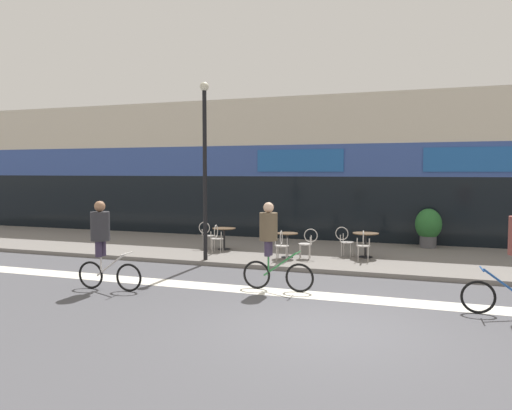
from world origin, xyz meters
TOP-DOWN VIEW (x-y plane):
  - ground_plane at (0.00, 0.00)m, footprint 120.00×120.00m
  - sidewalk_slab at (0.00, 7.25)m, footprint 40.00×5.50m
  - storefront_facade at (0.00, 11.96)m, footprint 40.00×4.06m
  - bike_lane_stripe at (0.00, 2.17)m, footprint 36.00×0.70m
  - bistro_table_0 at (-4.80, 6.74)m, footprint 0.76×0.76m
  - bistro_table_1 at (-2.40, 5.93)m, footprint 0.65×0.65m
  - bistro_table_2 at (-0.17, 6.73)m, footprint 0.77×0.77m
  - cafe_chair_0_near at (-4.79, 6.11)m, footprint 0.45×0.60m
  - cafe_chair_0_side at (-5.42, 6.74)m, footprint 0.58×0.40m
  - cafe_chair_1_near at (-2.39, 5.30)m, footprint 0.45×0.60m
  - cafe_chair_1_side at (-1.77, 5.94)m, footprint 0.60×0.45m
  - cafe_chair_2_near at (-0.16, 6.10)m, footprint 0.44×0.59m
  - cafe_chair_2_side at (-0.80, 6.73)m, footprint 0.59×0.44m
  - planter_pot at (1.61, 9.42)m, footprint 0.88×0.88m
  - lamp_post at (-4.57, 4.78)m, footprint 0.26×0.26m
  - cyclist_1 at (-5.43, 1.09)m, footprint 1.64×0.50m
  - cyclist_2 at (-1.78, 2.32)m, footprint 1.68×0.48m

SIDE VIEW (x-z plane):
  - ground_plane at x=0.00m, z-range 0.00..0.00m
  - bike_lane_stripe at x=0.00m, z-range 0.00..0.01m
  - sidewalk_slab at x=0.00m, z-range 0.00..0.12m
  - cafe_chair_0_near at x=-4.79m, z-range 0.19..1.09m
  - cafe_chair_0_side at x=-5.42m, z-range 0.19..1.09m
  - cafe_chair_1_near at x=-2.39m, z-range 0.19..1.09m
  - cafe_chair_1_side at x=-1.77m, z-range 0.19..1.09m
  - cafe_chair_2_near at x=-0.16m, z-range 0.19..1.09m
  - cafe_chair_2_side at x=-0.80m, z-range 0.19..1.09m
  - bistro_table_0 at x=-4.80m, z-range 0.28..1.00m
  - bistro_table_1 at x=-2.40m, z-range 0.27..1.02m
  - bistro_table_2 at x=-0.17m, z-range 0.29..1.03m
  - planter_pot at x=1.61m, z-range 0.18..1.51m
  - cyclist_2 at x=-1.78m, z-range 0.15..2.17m
  - cyclist_1 at x=-5.43m, z-range 0.18..2.23m
  - storefront_facade at x=0.00m, z-range -0.01..5.55m
  - lamp_post at x=-4.57m, z-range 0.52..5.68m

